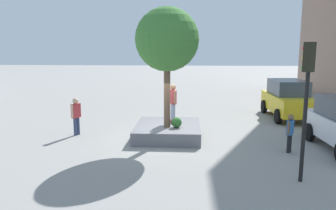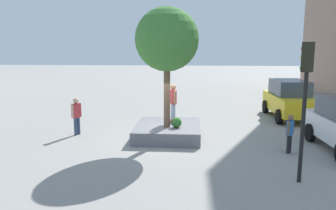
{
  "view_description": "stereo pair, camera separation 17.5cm",
  "coord_description": "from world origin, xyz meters",
  "px_view_note": "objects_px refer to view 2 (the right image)",
  "views": [
    {
      "loc": [
        14.36,
        1.18,
        4.02
      ],
      "look_at": [
        -0.28,
        0.28,
        1.47
      ],
      "focal_mm": 35.51,
      "sensor_mm": 36.0,
      "label": 1
    },
    {
      "loc": [
        14.35,
        1.36,
        4.02
      ],
      "look_at": [
        -0.28,
        0.28,
        1.47
      ],
      "focal_mm": 35.51,
      "sensor_mm": 36.0,
      "label": 2
    }
  ],
  "objects_px": {
    "skateboarder": "(173,100)",
    "passerby_with_bag": "(76,113)",
    "plaza_tree": "(167,40)",
    "skateboard": "(173,121)",
    "traffic_light_corner": "(305,88)",
    "taxi_cab": "(290,99)",
    "bystander_watching": "(290,131)",
    "planter_ledge": "(168,131)"
  },
  "relations": [
    {
      "from": "skateboard",
      "to": "passerby_with_bag",
      "type": "height_order",
      "value": "passerby_with_bag"
    },
    {
      "from": "planter_ledge",
      "to": "plaza_tree",
      "type": "relative_size",
      "value": 0.65
    },
    {
      "from": "passerby_with_bag",
      "to": "bystander_watching",
      "type": "distance_m",
      "value": 9.3
    },
    {
      "from": "planter_ledge",
      "to": "skateboarder",
      "type": "distance_m",
      "value": 1.44
    },
    {
      "from": "plaza_tree",
      "to": "skateboard",
      "type": "xyz_separation_m",
      "value": [
        -0.95,
        0.21,
        -3.7
      ]
    },
    {
      "from": "planter_ledge",
      "to": "skateboard",
      "type": "xyz_separation_m",
      "value": [
        -0.47,
        0.2,
        0.34
      ]
    },
    {
      "from": "bystander_watching",
      "to": "traffic_light_corner",
      "type": "bearing_deg",
      "value": -9.79
    },
    {
      "from": "plaza_tree",
      "to": "taxi_cab",
      "type": "bearing_deg",
      "value": 127.17
    },
    {
      "from": "plaza_tree",
      "to": "skateboarder",
      "type": "bearing_deg",
      "value": 167.33
    },
    {
      "from": "plaza_tree",
      "to": "skateboarder",
      "type": "xyz_separation_m",
      "value": [
        -0.95,
        0.21,
        -2.7
      ]
    },
    {
      "from": "skateboarder",
      "to": "traffic_light_corner",
      "type": "distance_m",
      "value": 6.85
    },
    {
      "from": "plaza_tree",
      "to": "taxi_cab",
      "type": "distance_m",
      "value": 8.93
    },
    {
      "from": "planter_ledge",
      "to": "bystander_watching",
      "type": "xyz_separation_m",
      "value": [
        2.0,
        4.82,
        0.59
      ]
    },
    {
      "from": "passerby_with_bag",
      "to": "taxi_cab",
      "type": "bearing_deg",
      "value": 112.49
    },
    {
      "from": "skateboarder",
      "to": "passerby_with_bag",
      "type": "distance_m",
      "value": 4.51
    },
    {
      "from": "skateboard",
      "to": "passerby_with_bag",
      "type": "bearing_deg",
      "value": -84.58
    },
    {
      "from": "skateboard",
      "to": "traffic_light_corner",
      "type": "distance_m",
      "value": 7.1
    },
    {
      "from": "taxi_cab",
      "to": "bystander_watching",
      "type": "height_order",
      "value": "taxi_cab"
    },
    {
      "from": "planter_ledge",
      "to": "taxi_cab",
      "type": "relative_size",
      "value": 0.71
    },
    {
      "from": "planter_ledge",
      "to": "passerby_with_bag",
      "type": "height_order",
      "value": "passerby_with_bag"
    },
    {
      "from": "planter_ledge",
      "to": "plaza_tree",
      "type": "xyz_separation_m",
      "value": [
        0.48,
        -0.01,
        4.04
      ]
    },
    {
      "from": "taxi_cab",
      "to": "bystander_watching",
      "type": "relative_size",
      "value": 3.13
    },
    {
      "from": "skateboard",
      "to": "passerby_with_bag",
      "type": "xyz_separation_m",
      "value": [
        0.42,
        -4.45,
        0.38
      ]
    },
    {
      "from": "skateboard",
      "to": "skateboarder",
      "type": "distance_m",
      "value": 1.0
    },
    {
      "from": "plaza_tree",
      "to": "skateboard",
      "type": "bearing_deg",
      "value": 167.33
    },
    {
      "from": "skateboarder",
      "to": "bystander_watching",
      "type": "xyz_separation_m",
      "value": [
        2.47,
        4.62,
        -0.76
      ]
    },
    {
      "from": "taxi_cab",
      "to": "passerby_with_bag",
      "type": "xyz_separation_m",
      "value": [
        4.5,
        -10.88,
        -0.1
      ]
    },
    {
      "from": "taxi_cab",
      "to": "bystander_watching",
      "type": "bearing_deg",
      "value": -15.43
    },
    {
      "from": "skateboard",
      "to": "bystander_watching",
      "type": "height_order",
      "value": "bystander_watching"
    },
    {
      "from": "planter_ledge",
      "to": "traffic_light_corner",
      "type": "relative_size",
      "value": 0.81
    },
    {
      "from": "skateboarder",
      "to": "traffic_light_corner",
      "type": "relative_size",
      "value": 0.41
    },
    {
      "from": "planter_ledge",
      "to": "skateboard",
      "type": "height_order",
      "value": "skateboard"
    },
    {
      "from": "skateboarder",
      "to": "planter_ledge",
      "type": "bearing_deg",
      "value": -23.21
    },
    {
      "from": "plaza_tree",
      "to": "traffic_light_corner",
      "type": "height_order",
      "value": "plaza_tree"
    },
    {
      "from": "skateboard",
      "to": "traffic_light_corner",
      "type": "relative_size",
      "value": 0.2
    },
    {
      "from": "passerby_with_bag",
      "to": "traffic_light_corner",
      "type": "bearing_deg",
      "value": 60.25
    },
    {
      "from": "plaza_tree",
      "to": "planter_ledge",
      "type": "bearing_deg",
      "value": 178.67
    },
    {
      "from": "traffic_light_corner",
      "to": "passerby_with_bag",
      "type": "height_order",
      "value": "traffic_light_corner"
    },
    {
      "from": "skateboarder",
      "to": "passerby_with_bag",
      "type": "height_order",
      "value": "skateboarder"
    },
    {
      "from": "planter_ledge",
      "to": "skateboarder",
      "type": "height_order",
      "value": "skateboarder"
    },
    {
      "from": "passerby_with_bag",
      "to": "skateboarder",
      "type": "bearing_deg",
      "value": 95.42
    },
    {
      "from": "planter_ledge",
      "to": "taxi_cab",
      "type": "distance_m",
      "value": 8.09
    }
  ]
}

